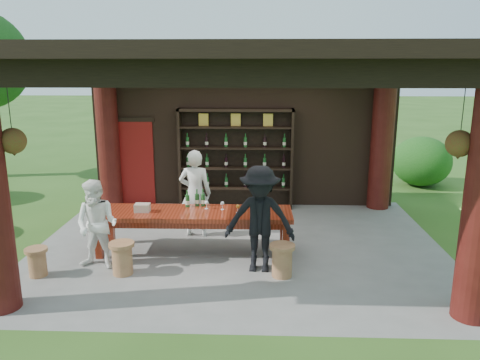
{
  "coord_description": "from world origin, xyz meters",
  "views": [
    {
      "loc": [
        0.33,
        -8.09,
        3.22
      ],
      "look_at": [
        0.0,
        0.4,
        1.15
      ],
      "focal_mm": 35.0,
      "sensor_mm": 36.0,
      "label": 1
    }
  ],
  "objects_px": {
    "stool_near_right": "(282,260)",
    "guest_man": "(260,219)",
    "tasting_table": "(194,217)",
    "napkin_basket": "(142,208)",
    "stool_near_left": "(122,257)",
    "wine_shelf": "(236,159)",
    "stool_far_left": "(37,261)",
    "guest_woman": "(97,225)",
    "host": "(195,193)"
  },
  "relations": [
    {
      "from": "stool_near_left",
      "to": "stool_near_right",
      "type": "distance_m",
      "value": 2.53
    },
    {
      "from": "host",
      "to": "napkin_basket",
      "type": "xyz_separation_m",
      "value": [
        -0.81,
        -0.89,
        -0.03
      ]
    },
    {
      "from": "host",
      "to": "napkin_basket",
      "type": "bearing_deg",
      "value": 48.88
    },
    {
      "from": "stool_near_left",
      "to": "napkin_basket",
      "type": "relative_size",
      "value": 2.03
    },
    {
      "from": "stool_far_left",
      "to": "guest_man",
      "type": "relative_size",
      "value": 0.27
    },
    {
      "from": "stool_near_right",
      "to": "stool_near_left",
      "type": "bearing_deg",
      "value": -179.66
    },
    {
      "from": "tasting_table",
      "to": "host",
      "type": "height_order",
      "value": "host"
    },
    {
      "from": "wine_shelf",
      "to": "host",
      "type": "relative_size",
      "value": 1.54
    },
    {
      "from": "stool_near_right",
      "to": "host",
      "type": "xyz_separation_m",
      "value": [
        -1.59,
        1.79,
        0.57
      ]
    },
    {
      "from": "wine_shelf",
      "to": "stool_near_left",
      "type": "distance_m",
      "value": 4.16
    },
    {
      "from": "stool_far_left",
      "to": "host",
      "type": "height_order",
      "value": "host"
    },
    {
      "from": "wine_shelf",
      "to": "napkin_basket",
      "type": "distance_m",
      "value": 3.2
    },
    {
      "from": "tasting_table",
      "to": "napkin_basket",
      "type": "height_order",
      "value": "napkin_basket"
    },
    {
      "from": "guest_man",
      "to": "napkin_basket",
      "type": "distance_m",
      "value": 2.16
    },
    {
      "from": "stool_near_left",
      "to": "guest_man",
      "type": "xyz_separation_m",
      "value": [
        2.17,
        0.24,
        0.58
      ]
    },
    {
      "from": "stool_near_left",
      "to": "wine_shelf",
      "type": "bearing_deg",
      "value": 66.43
    },
    {
      "from": "stool_near_right",
      "to": "napkin_basket",
      "type": "distance_m",
      "value": 2.62
    },
    {
      "from": "tasting_table",
      "to": "stool_near_right",
      "type": "xyz_separation_m",
      "value": [
        1.51,
        -0.96,
        -0.36
      ]
    },
    {
      "from": "wine_shelf",
      "to": "guest_woman",
      "type": "bearing_deg",
      "value": -120.71
    },
    {
      "from": "guest_woman",
      "to": "guest_man",
      "type": "relative_size",
      "value": 0.85
    },
    {
      "from": "napkin_basket",
      "to": "stool_near_left",
      "type": "bearing_deg",
      "value": -97.72
    },
    {
      "from": "tasting_table",
      "to": "guest_woman",
      "type": "xyz_separation_m",
      "value": [
        -1.47,
        -0.74,
        0.1
      ]
    },
    {
      "from": "stool_near_right",
      "to": "host",
      "type": "relative_size",
      "value": 0.31
    },
    {
      "from": "host",
      "to": "guest_woman",
      "type": "height_order",
      "value": "host"
    },
    {
      "from": "stool_far_left",
      "to": "host",
      "type": "distance_m",
      "value": 3.02
    },
    {
      "from": "stool_far_left",
      "to": "napkin_basket",
      "type": "bearing_deg",
      "value": 35.7
    },
    {
      "from": "tasting_table",
      "to": "stool_near_right",
      "type": "relative_size",
      "value": 6.54
    },
    {
      "from": "tasting_table",
      "to": "guest_man",
      "type": "relative_size",
      "value": 2.0
    },
    {
      "from": "wine_shelf",
      "to": "stool_far_left",
      "type": "bearing_deg",
      "value": -127.44
    },
    {
      "from": "wine_shelf",
      "to": "host",
      "type": "distance_m",
      "value": 2.06
    },
    {
      "from": "stool_near_right",
      "to": "napkin_basket",
      "type": "xyz_separation_m",
      "value": [
        -2.4,
        0.9,
        0.54
      ]
    },
    {
      "from": "guest_woman",
      "to": "guest_man",
      "type": "distance_m",
      "value": 2.62
    },
    {
      "from": "guest_man",
      "to": "napkin_basket",
      "type": "bearing_deg",
      "value": 166.52
    },
    {
      "from": "stool_far_left",
      "to": "guest_man",
      "type": "distance_m",
      "value": 3.56
    },
    {
      "from": "guest_man",
      "to": "tasting_table",
      "type": "bearing_deg",
      "value": 152.32
    },
    {
      "from": "guest_woman",
      "to": "napkin_basket",
      "type": "xyz_separation_m",
      "value": [
        0.57,
        0.69,
        0.08
      ]
    },
    {
      "from": "stool_near_left",
      "to": "guest_woman",
      "type": "xyz_separation_m",
      "value": [
        -0.45,
        0.23,
        0.46
      ]
    },
    {
      "from": "stool_near_left",
      "to": "host",
      "type": "relative_size",
      "value": 0.31
    },
    {
      "from": "wine_shelf",
      "to": "host",
      "type": "height_order",
      "value": "wine_shelf"
    },
    {
      "from": "stool_near_left",
      "to": "stool_far_left",
      "type": "bearing_deg",
      "value": -174.88
    },
    {
      "from": "stool_far_left",
      "to": "host",
      "type": "xyz_separation_m",
      "value": [
        2.25,
        1.92,
        0.6
      ]
    },
    {
      "from": "guest_man",
      "to": "wine_shelf",
      "type": "bearing_deg",
      "value": 103.84
    },
    {
      "from": "tasting_table",
      "to": "guest_man",
      "type": "height_order",
      "value": "guest_man"
    },
    {
      "from": "stool_near_right",
      "to": "tasting_table",
      "type": "bearing_deg",
      "value": 147.52
    },
    {
      "from": "stool_near_left",
      "to": "tasting_table",
      "type": "bearing_deg",
      "value": 43.83
    },
    {
      "from": "stool_near_right",
      "to": "guest_man",
      "type": "relative_size",
      "value": 0.31
    },
    {
      "from": "guest_man",
      "to": "stool_near_left",
      "type": "bearing_deg",
      "value": -168.83
    },
    {
      "from": "stool_near_right",
      "to": "stool_far_left",
      "type": "distance_m",
      "value": 3.85
    },
    {
      "from": "host",
      "to": "stool_far_left",
      "type": "bearing_deg",
      "value": 41.79
    },
    {
      "from": "stool_far_left",
      "to": "guest_woman",
      "type": "bearing_deg",
      "value": 21.98
    }
  ]
}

